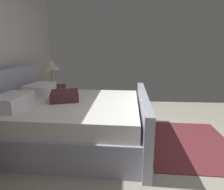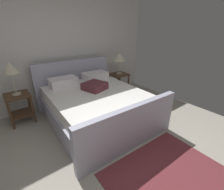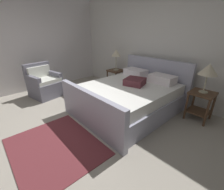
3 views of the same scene
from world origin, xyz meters
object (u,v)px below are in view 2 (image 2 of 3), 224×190
(nightstand_right, at_px, (119,80))
(nightstand_left, at_px, (19,104))
(table_lamp_right, at_px, (119,57))
(table_lamp_left, at_px, (10,69))
(bed, at_px, (96,104))

(nightstand_right, bearing_deg, nightstand_left, 178.48)
(table_lamp_right, bearing_deg, nightstand_right, -153.43)
(table_lamp_right, relative_size, table_lamp_left, 0.91)
(nightstand_left, bearing_deg, table_lamp_left, 104.04)
(nightstand_right, distance_m, table_lamp_left, 2.59)
(nightstand_right, height_order, nightstand_left, same)
(bed, relative_size, nightstand_left, 3.69)
(table_lamp_right, height_order, table_lamp_left, table_lamp_left)
(table_lamp_left, bearing_deg, bed, -33.27)
(nightstand_right, relative_size, table_lamp_right, 1.06)
(table_lamp_right, bearing_deg, nightstand_left, 178.48)
(nightstand_right, height_order, table_lamp_left, table_lamp_left)
(bed, xyz_separation_m, nightstand_left, (-1.25, 0.82, 0.06))
(bed, bearing_deg, table_lamp_left, 146.73)
(bed, distance_m, nightstand_left, 1.49)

